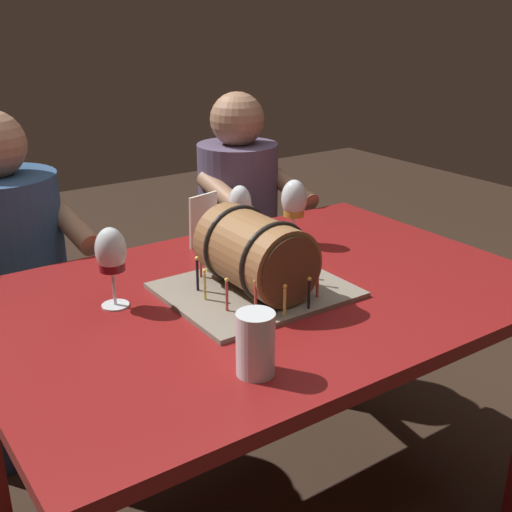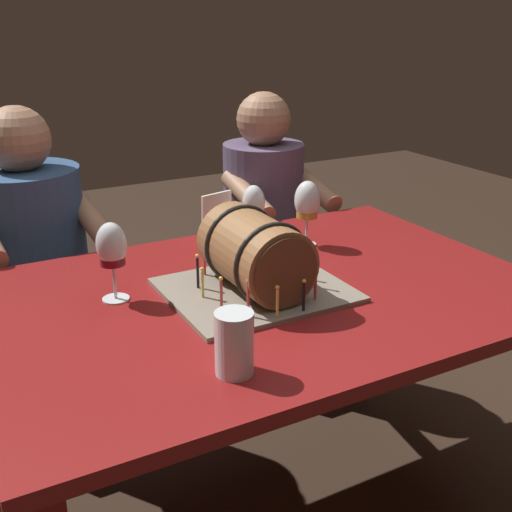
{
  "view_description": "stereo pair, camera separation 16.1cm",
  "coord_description": "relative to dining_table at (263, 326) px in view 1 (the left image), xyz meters",
  "views": [
    {
      "loc": [
        -0.88,
        -1.24,
        1.43
      ],
      "look_at": [
        -0.02,
        -0.0,
        0.86
      ],
      "focal_mm": 45.25,
      "sensor_mm": 36.0,
      "label": 1
    },
    {
      "loc": [
        -0.74,
        -1.32,
        1.43
      ],
      "look_at": [
        -0.02,
        -0.0,
        0.86
      ],
      "focal_mm": 45.25,
      "sensor_mm": 36.0,
      "label": 2
    }
  ],
  "objects": [
    {
      "name": "beer_pint",
      "position": [
        -0.25,
        -0.32,
        0.16
      ],
      "size": [
        0.08,
        0.08,
        0.13
      ],
      "color": "white",
      "rests_on": "dining_table"
    },
    {
      "name": "dining_table",
      "position": [
        0.0,
        0.0,
        0.0
      ],
      "size": [
        1.42,
        0.97,
        0.76
      ],
      "color": "maroon",
      "rests_on": "ground"
    },
    {
      "name": "person_seated_right",
      "position": [
        0.44,
        0.79,
        -0.14
      ],
      "size": [
        0.35,
        0.45,
        1.15
      ],
      "color": "#372D40",
      "rests_on": "ground"
    },
    {
      "name": "barrel_cake",
      "position": [
        -0.02,
        -0.0,
        0.2
      ],
      "size": [
        0.44,
        0.38,
        0.21
      ],
      "color": "gray",
      "rests_on": "dining_table"
    },
    {
      "name": "person_seated_left",
      "position": [
        -0.44,
        0.79,
        -0.11
      ],
      "size": [
        0.42,
        0.5,
        1.16
      ],
      "color": "#1B2D46",
      "rests_on": "ground"
    },
    {
      "name": "menu_card",
      "position": [
        0.05,
        0.38,
        0.18
      ],
      "size": [
        0.11,
        0.04,
        0.16
      ],
      "primitive_type": "cube",
      "rotation": [
        0.03,
        0.0,
        0.24
      ],
      "color": "silver",
      "rests_on": "dining_table"
    },
    {
      "name": "wine_glass_amber",
      "position": [
        0.28,
        0.24,
        0.24
      ],
      "size": [
        0.08,
        0.08,
        0.2
      ],
      "color": "white",
      "rests_on": "dining_table"
    },
    {
      "name": "wine_glass_red",
      "position": [
        -0.35,
        0.13,
        0.24
      ],
      "size": [
        0.07,
        0.07,
        0.2
      ],
      "color": "white",
      "rests_on": "dining_table"
    },
    {
      "name": "wine_glass_white",
      "position": [
        0.15,
        0.34,
        0.22
      ],
      "size": [
        0.07,
        0.07,
        0.18
      ],
      "color": "white",
      "rests_on": "dining_table"
    }
  ]
}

